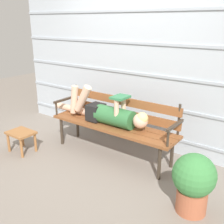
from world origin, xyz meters
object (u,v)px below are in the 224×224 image
Objects in this scene: park_bench at (115,120)px; footstool at (21,136)px; potted_plant at (194,181)px; reclining_person at (107,113)px.

park_bench reaches higher than footstool.
potted_plant is at bearing 4.54° from footstool.
reclining_person is 1.26m from footstool.
reclining_person is (-0.09, -0.07, 0.11)m from park_bench.
footstool is 0.61× the size of potted_plant.
footstool is (-1.09, -0.75, -0.25)m from park_bench.
park_bench is 4.94× the size of footstool.
reclining_person reaches higher than footstool.
potted_plant is (1.42, -0.49, -0.26)m from reclining_person.
reclining_person is 2.74× the size of potted_plant.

